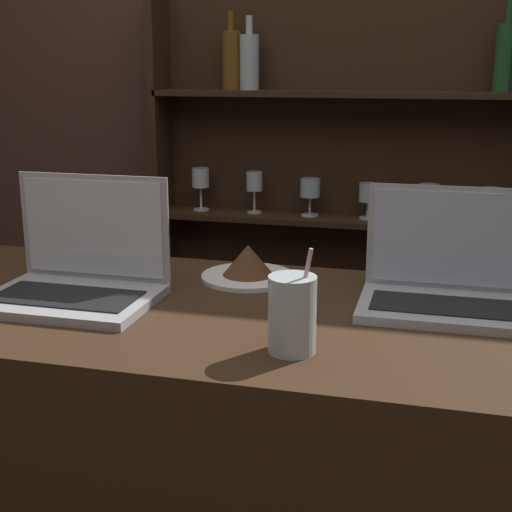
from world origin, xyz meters
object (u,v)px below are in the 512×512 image
Objects in this scene: cake_plate at (248,266)px; water_glass at (292,314)px; laptop_near at (78,273)px; laptop_far at (445,282)px.

water_glass reaches higher than cake_plate.
laptop_near reaches higher than laptop_far.
water_glass is at bearing -19.48° from laptop_near.
laptop_far reaches higher than water_glass.
laptop_far reaches higher than cake_plate.
laptop_near is 1.61× the size of cake_plate.
water_glass is at bearing -64.91° from cake_plate.
laptop_far is 0.43m from cake_plate.
laptop_near is 0.37m from cake_plate.
laptop_near is at bearing -144.73° from cake_plate.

